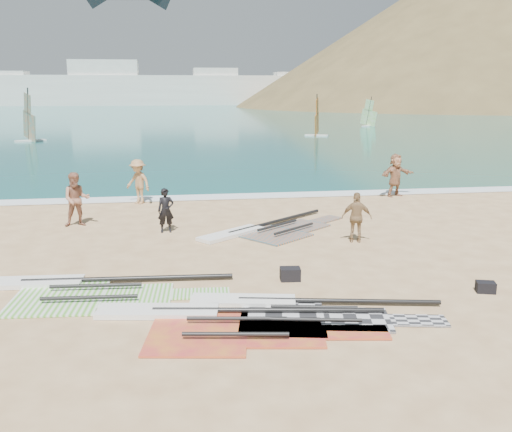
{
  "coord_description": "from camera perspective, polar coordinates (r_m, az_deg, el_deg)",
  "views": [
    {
      "loc": [
        -2.47,
        -12.67,
        4.81
      ],
      "look_at": [
        -0.02,
        4.0,
        1.0
      ],
      "focal_mm": 40.0,
      "sensor_mm": 36.0,
      "label": 1
    }
  ],
  "objects": [
    {
      "name": "windsurfer_left",
      "position": [
        55.61,
        -21.73,
        8.31
      ],
      "size": [
        2.66,
        2.79,
        4.85
      ],
      "rotation": [
        0.0,
        0.0,
        0.56
      ],
      "color": "white",
      "rests_on": "ground"
    },
    {
      "name": "rig_green",
      "position": [
        14.54,
        -17.6,
        -6.99
      ],
      "size": [
        6.52,
        2.75,
        0.21
      ],
      "rotation": [
        0.0,
        0.0,
        -0.06
      ],
      "color": "#59BD2D",
      "rests_on": "ground"
    },
    {
      "name": "beachgoer_mid",
      "position": [
        24.52,
        -11.71,
        3.39
      ],
      "size": [
        1.37,
        1.32,
        1.88
      ],
      "primitive_type": "imported",
      "rotation": [
        0.0,
        0.0,
        -0.71
      ],
      "color": "#AD8052",
      "rests_on": "ground"
    },
    {
      "name": "beachgoer_left",
      "position": [
        21.04,
        -17.51,
        1.6
      ],
      "size": [
        1.02,
        0.85,
        1.92
      ],
      "primitive_type": "imported",
      "rotation": [
        0.0,
        0.0,
        0.14
      ],
      "color": "#A76E54",
      "rests_on": "ground"
    },
    {
      "name": "rig_grey",
      "position": [
        12.65,
        3.7,
        -9.38
      ],
      "size": [
        5.6,
        2.71,
        0.2
      ],
      "rotation": [
        0.0,
        0.0,
        -0.19
      ],
      "color": "#29292C",
      "rests_on": "ground"
    },
    {
      "name": "far_town",
      "position": [
        163.21,
        -13.34,
        12.29
      ],
      "size": [
        160.0,
        8.0,
        12.0
      ],
      "color": "white",
      "rests_on": "ground"
    },
    {
      "name": "rig_orange",
      "position": [
        19.44,
        1.05,
        -1.44
      ],
      "size": [
        5.61,
        4.57,
        0.2
      ],
      "rotation": [
        0.0,
        0.0,
        0.68
      ],
      "color": "orange",
      "rests_on": "ground"
    },
    {
      "name": "sea",
      "position": [
        144.77,
        -7.52,
        10.72
      ],
      "size": [
        300.0,
        240.0,
        0.06
      ],
      "primitive_type": "cube",
      "color": "#0B534F",
      "rests_on": "ground"
    },
    {
      "name": "person_wetsuit",
      "position": [
        19.46,
        -9.01,
        0.55
      ],
      "size": [
        0.58,
        0.41,
        1.51
      ],
      "primitive_type": "imported",
      "rotation": [
        0.0,
        0.0,
        0.1
      ],
      "color": "black",
      "rests_on": "ground"
    },
    {
      "name": "beachgoer_back",
      "position": [
        18.25,
        10.04,
        -0.14
      ],
      "size": [
        1.01,
        0.63,
        1.61
      ],
      "primitive_type": "imported",
      "rotation": [
        0.0,
        0.0,
        2.87
      ],
      "color": "#98774F",
      "rests_on": "ground"
    },
    {
      "name": "windsurfer_right",
      "position": [
        73.88,
        11.2,
        9.65
      ],
      "size": [
        2.02,
        2.08,
        3.75
      ],
      "rotation": [
        0.0,
        0.0,
        0.62
      ],
      "color": "white",
      "rests_on": "ground"
    },
    {
      "name": "gear_bag_near",
      "position": [
        14.62,
        3.44,
        -5.81
      ],
      "size": [
        0.54,
        0.41,
        0.32
      ],
      "primitive_type": "cube",
      "rotation": [
        0.0,
        0.0,
        -0.08
      ],
      "color": "black",
      "rests_on": "ground"
    },
    {
      "name": "rig_red",
      "position": [
        12.07,
        -4.27,
        -10.51
      ],
      "size": [
        6.19,
        2.88,
        0.2
      ],
      "rotation": [
        0.0,
        0.0,
        -0.15
      ],
      "color": "#C7193F",
      "rests_on": "ground"
    },
    {
      "name": "beachgoer_right",
      "position": [
        26.4,
        13.77,
        4.0
      ],
      "size": [
        1.88,
        1.17,
        1.94
      ],
      "primitive_type": "imported",
      "rotation": [
        0.0,
        0.0,
        0.36
      ],
      "color": "#B17956",
      "rests_on": "ground"
    },
    {
      "name": "ground",
      "position": [
        13.78,
        2.53,
        -7.7
      ],
      "size": [
        300.0,
        300.0,
        0.0
      ],
      "primitive_type": "plane",
      "color": "#D6B27D",
      "rests_on": "ground"
    },
    {
      "name": "windsurfer_centre",
      "position": [
        58.26,
        6.1,
        9.15
      ],
      "size": [
        2.39,
        2.64,
        4.22
      ],
      "rotation": [
        0.0,
        0.0,
        -0.39
      ],
      "color": "white",
      "rests_on": "ground"
    },
    {
      "name": "headland_main",
      "position": [
        167.42,
        23.52,
        10.05
      ],
      "size": [
        143.0,
        143.0,
        45.0
      ],
      "primitive_type": "cone",
      "color": "brown",
      "rests_on": "ground"
    },
    {
      "name": "surf_line",
      "position": [
        25.55,
        -2.66,
        1.87
      ],
      "size": [
        300.0,
        1.2,
        0.04
      ],
      "primitive_type": "cube",
      "color": "white",
      "rests_on": "ground"
    },
    {
      "name": "gear_bag_far",
      "position": [
        14.83,
        21.98,
        -6.61
      ],
      "size": [
        0.5,
        0.42,
        0.26
      ],
      "primitive_type": "cube",
      "rotation": [
        0.0,
        0.0,
        -0.29
      ],
      "color": "black",
      "rests_on": "ground"
    }
  ]
}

